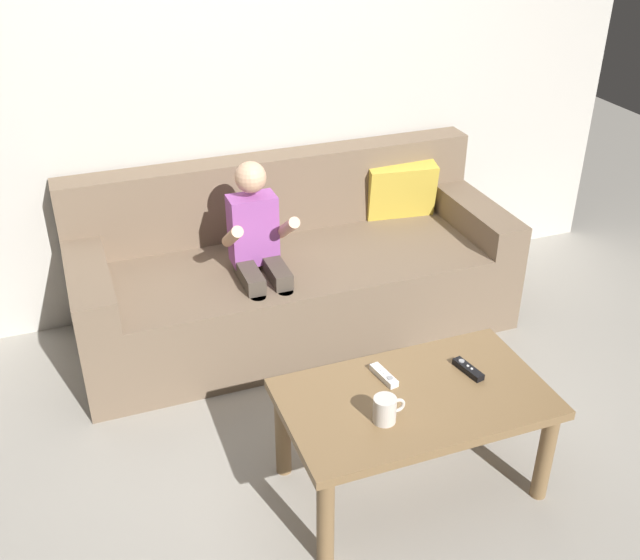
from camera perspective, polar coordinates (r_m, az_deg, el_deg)
The scene contains 8 objects.
ground_plane at distance 3.06m, azimuth 2.51°, elevation -13.78°, with size 8.36×8.36×0.00m, color #9E998E.
wall_back at distance 3.68m, azimuth -6.11°, elevation 16.30°, with size 4.18×0.05×2.50m, color beige.
couch at distance 3.71m, azimuth -2.01°, elevation 0.52°, with size 2.10×0.80×0.81m.
person_seated_on_couch at distance 3.39m, azimuth -4.67°, elevation 2.19°, with size 0.30×0.37×0.93m.
coffee_table at distance 2.76m, azimuth 7.18°, elevation -9.76°, with size 0.96×0.56×0.42m.
game_remote_black_near_edge at distance 2.85m, azimuth 11.21°, elevation -6.67°, with size 0.06×0.14×0.03m.
game_remote_white_center at distance 2.78m, azimuth 4.89°, elevation -7.25°, with size 0.06×0.14×0.03m.
coffee_mug at distance 2.57m, azimuth 4.97°, elevation -9.80°, with size 0.12×0.08×0.09m.
Camera 1 is at (-0.89, -2.02, 2.12)m, focal length 42.02 mm.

